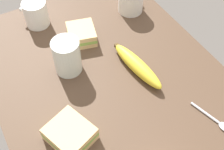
% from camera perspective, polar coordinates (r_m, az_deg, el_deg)
% --- Properties ---
extents(tabletop, '(0.90, 0.64, 0.02)m').
position_cam_1_polar(tabletop, '(0.85, 0.00, -1.69)').
color(tabletop, '#4C3828').
rests_on(tabletop, ground).
extents(coffee_mug_milky, '(0.10, 0.10, 0.09)m').
position_cam_1_polar(coffee_mug_milky, '(1.04, 3.69, 14.46)').
color(coffee_mug_milky, white).
rests_on(coffee_mug_milky, tabletop).
extents(coffee_mug_spare, '(0.10, 0.08, 0.09)m').
position_cam_1_polar(coffee_mug_spare, '(1.01, -14.64, 11.57)').
color(coffee_mug_spare, white).
rests_on(coffee_mug_spare, tabletop).
extents(sandwich_main, '(0.11, 0.11, 0.04)m').
position_cam_1_polar(sandwich_main, '(0.94, -6.01, 7.89)').
color(sandwich_main, '#DBB77A').
rests_on(sandwich_main, tabletop).
extents(sandwich_side, '(0.13, 0.12, 0.04)m').
position_cam_1_polar(sandwich_side, '(0.73, -8.18, -11.31)').
color(sandwich_side, '#DBB77A').
rests_on(sandwich_side, tabletop).
extents(glass_of_milk, '(0.08, 0.08, 0.11)m').
position_cam_1_polar(glass_of_milk, '(0.84, -8.70, 3.30)').
color(glass_of_milk, silver).
rests_on(glass_of_milk, tabletop).
extents(banana, '(0.21, 0.07, 0.04)m').
position_cam_1_polar(banana, '(0.85, 4.85, 1.93)').
color(banana, yellow).
rests_on(banana, tabletop).
extents(spoon, '(0.12, 0.05, 0.01)m').
position_cam_1_polar(spoon, '(0.81, 19.84, -8.53)').
color(spoon, silver).
rests_on(spoon, tabletop).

